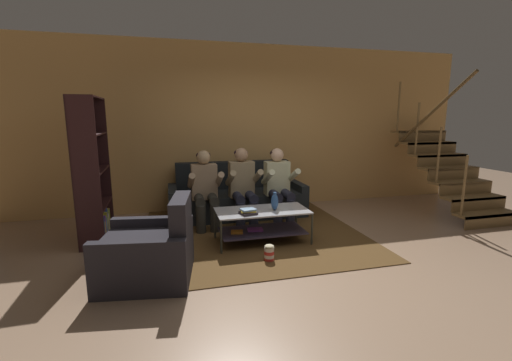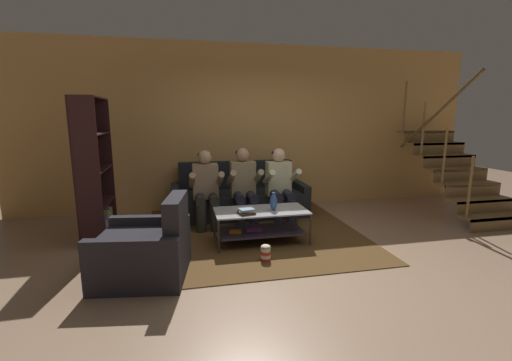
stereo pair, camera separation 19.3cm
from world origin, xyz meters
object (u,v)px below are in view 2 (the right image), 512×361
(person_seated_right, at_px, (280,183))
(bookshelf, at_px, (93,189))
(vase, at_px, (273,202))
(book_stack, at_px, (246,211))
(person_seated_left, at_px, (206,186))
(couch, at_px, (239,198))
(coffee_table, at_px, (260,221))
(person_seated_middle, at_px, (244,184))
(popcorn_tub, at_px, (266,253))
(armchair, at_px, (146,251))

(person_seated_right, height_order, bookshelf, bookshelf)
(vase, height_order, book_stack, vase)
(person_seated_left, height_order, vase, person_seated_left)
(vase, distance_m, bookshelf, 2.44)
(couch, relative_size, coffee_table, 1.84)
(person_seated_middle, xyz_separation_m, book_stack, (-0.14, -0.96, -0.17))
(person_seated_middle, relative_size, bookshelf, 0.62)
(couch, relative_size, book_stack, 9.71)
(couch, bearing_deg, person_seated_middle, -90.00)
(bookshelf, bearing_deg, person_seated_right, 3.82)
(person_seated_middle, xyz_separation_m, coffee_table, (0.07, -0.83, -0.34))
(couch, height_order, person_seated_left, person_seated_left)
(person_seated_left, relative_size, popcorn_tub, 5.83)
(coffee_table, relative_size, bookshelf, 0.64)
(book_stack, height_order, popcorn_tub, book_stack)
(book_stack, bearing_deg, coffee_table, 31.84)
(couch, xyz_separation_m, vase, (0.24, -1.38, 0.26))
(person_seated_left, distance_m, coffee_table, 1.10)
(vase, bearing_deg, person_seated_right, 68.39)
(coffee_table, height_order, popcorn_tub, coffee_table)
(popcorn_tub, bearing_deg, person_seated_left, 111.55)
(person_seated_right, height_order, vase, person_seated_right)
(person_seated_middle, distance_m, book_stack, 0.99)
(coffee_table, distance_m, popcorn_tub, 0.65)
(coffee_table, bearing_deg, person_seated_left, 127.98)
(person_seated_middle, bearing_deg, book_stack, -98.52)
(person_seated_left, relative_size, armchair, 1.15)
(person_seated_left, relative_size, person_seated_middle, 0.98)
(armchair, relative_size, popcorn_tub, 5.06)
(bookshelf, bearing_deg, person_seated_middle, 4.92)
(couch, relative_size, person_seated_middle, 1.90)
(coffee_table, height_order, vase, vase)
(person_seated_left, distance_m, popcorn_tub, 1.64)
(bookshelf, distance_m, popcorn_tub, 2.52)
(bookshelf, xyz_separation_m, armchair, (0.79, -1.37, -0.41))
(couch, distance_m, person_seated_left, 0.84)
(book_stack, relative_size, bookshelf, 0.12)
(couch, bearing_deg, bookshelf, -161.81)
(person_seated_left, height_order, coffee_table, person_seated_left)
(book_stack, bearing_deg, person_seated_left, 114.38)
(couch, relative_size, person_seated_left, 1.94)
(person_seated_left, relative_size, book_stack, 5.02)
(person_seated_middle, height_order, vase, person_seated_middle)
(person_seated_left, bearing_deg, person_seated_right, 0.02)
(person_seated_right, relative_size, vase, 4.83)
(coffee_table, relative_size, armchair, 1.21)
(person_seated_left, distance_m, armchair, 1.75)
(coffee_table, xyz_separation_m, vase, (0.17, -0.04, 0.26))
(bookshelf, bearing_deg, vase, -16.34)
(person_seated_middle, bearing_deg, person_seated_right, -0.18)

